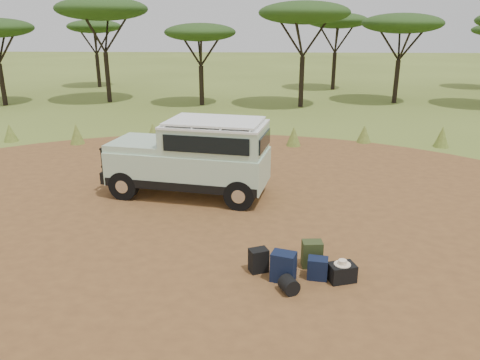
{
  "coord_description": "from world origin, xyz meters",
  "views": [
    {
      "loc": [
        1.67,
        -10.36,
        4.85
      ],
      "look_at": [
        1.15,
        0.97,
        1.0
      ],
      "focal_mm": 35.0,
      "sensor_mm": 36.0,
      "label": 1
    }
  ],
  "objects_px": {
    "duffel_navy": "(318,268)",
    "hard_case": "(342,273)",
    "backpack_navy": "(283,267)",
    "backpack_olive": "(312,254)",
    "backpack_black": "(259,260)",
    "safari_vehicle": "(194,159)"
  },
  "relations": [
    {
      "from": "hard_case",
      "to": "backpack_black",
      "type": "bearing_deg",
      "value": 152.78
    },
    {
      "from": "backpack_navy",
      "to": "hard_case",
      "type": "distance_m",
      "value": 1.16
    },
    {
      "from": "backpack_navy",
      "to": "backpack_olive",
      "type": "xyz_separation_m",
      "value": [
        0.62,
        0.6,
        -0.02
      ]
    },
    {
      "from": "safari_vehicle",
      "to": "backpack_black",
      "type": "xyz_separation_m",
      "value": [
        1.91,
        -4.38,
        -0.85
      ]
    },
    {
      "from": "backpack_black",
      "to": "backpack_navy",
      "type": "xyz_separation_m",
      "value": [
        0.49,
        -0.34,
        0.05
      ]
    },
    {
      "from": "safari_vehicle",
      "to": "duffel_navy",
      "type": "distance_m",
      "value": 5.61
    },
    {
      "from": "duffel_navy",
      "to": "safari_vehicle",
      "type": "bearing_deg",
      "value": 133.13
    },
    {
      "from": "backpack_navy",
      "to": "duffel_navy",
      "type": "height_order",
      "value": "backpack_navy"
    },
    {
      "from": "backpack_olive",
      "to": "hard_case",
      "type": "bearing_deg",
      "value": -50.4
    },
    {
      "from": "safari_vehicle",
      "to": "backpack_navy",
      "type": "relative_size",
      "value": 8.12
    },
    {
      "from": "safari_vehicle",
      "to": "backpack_olive",
      "type": "relative_size",
      "value": 8.62
    },
    {
      "from": "backpack_black",
      "to": "backpack_navy",
      "type": "distance_m",
      "value": 0.6
    },
    {
      "from": "backpack_olive",
      "to": "backpack_navy",
      "type": "bearing_deg",
      "value": -140.31
    },
    {
      "from": "safari_vehicle",
      "to": "duffel_navy",
      "type": "xyz_separation_m",
      "value": [
        3.09,
        -4.6,
        -0.88
      ]
    },
    {
      "from": "backpack_black",
      "to": "duffel_navy",
      "type": "height_order",
      "value": "backpack_black"
    },
    {
      "from": "safari_vehicle",
      "to": "hard_case",
      "type": "relative_size",
      "value": 9.68
    },
    {
      "from": "backpack_navy",
      "to": "duffel_navy",
      "type": "relative_size",
      "value": 1.37
    },
    {
      "from": "duffel_navy",
      "to": "hard_case",
      "type": "xyz_separation_m",
      "value": [
        0.47,
        -0.07,
        -0.04
      ]
    },
    {
      "from": "duffel_navy",
      "to": "hard_case",
      "type": "height_order",
      "value": "duffel_navy"
    },
    {
      "from": "hard_case",
      "to": "backpack_olive",
      "type": "bearing_deg",
      "value": 116.99
    },
    {
      "from": "safari_vehicle",
      "to": "backpack_olive",
      "type": "distance_m",
      "value": 5.17
    },
    {
      "from": "safari_vehicle",
      "to": "backpack_olive",
      "type": "xyz_separation_m",
      "value": [
        3.02,
        -4.12,
        -0.81
      ]
    }
  ]
}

